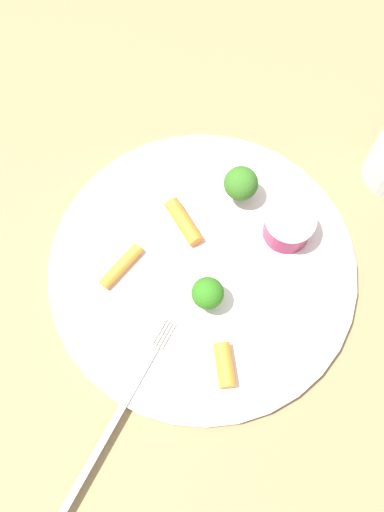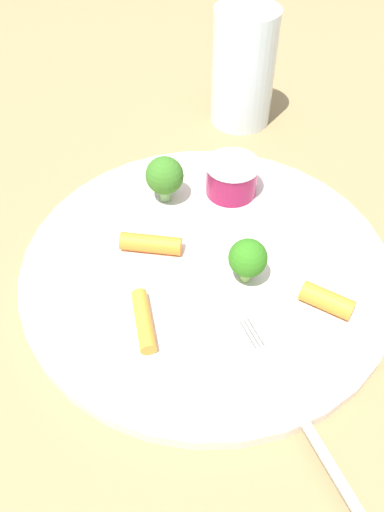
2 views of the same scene
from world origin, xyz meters
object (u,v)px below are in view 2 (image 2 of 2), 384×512
(plate, at_px, (206,266))
(fork, at_px, (309,430))
(carrot_stick_0, at_px, (151,243))
(carrot_stick_1, at_px, (327,300))
(broccoli_floret_1, at_px, (248,258))
(carrot_stick_2, at_px, (144,321))
(sauce_cup, at_px, (236,178))
(drinking_glass, at_px, (243,68))
(broccoli_floret_0, at_px, (165,176))

(plate, height_order, fork, fork)
(carrot_stick_0, xyz_separation_m, carrot_stick_1, (0.02, 0.15, 0.00))
(broccoli_floret_1, xyz_separation_m, fork, (0.12, 0.07, -0.02))
(carrot_stick_2, xyz_separation_m, fork, (0.05, 0.13, -0.00))
(broccoli_floret_1, height_order, carrot_stick_2, broccoli_floret_1)
(carrot_stick_0, bearing_deg, carrot_stick_2, 14.40)
(sauce_cup, height_order, broccoli_floret_1, broccoli_floret_1)
(carrot_stick_0, height_order, carrot_stick_2, carrot_stick_0)
(broccoli_floret_1, bearing_deg, carrot_stick_2, -44.80)
(carrot_stick_0, distance_m, drinking_glass, 0.25)
(sauce_cup, xyz_separation_m, drinking_glass, (-0.15, -0.03, 0.03))
(broccoli_floret_0, xyz_separation_m, fork, (0.19, 0.16, -0.03))
(broccoli_floret_1, relative_size, fork, 0.26)
(sauce_cup, height_order, fork, sauce_cup)
(carrot_stick_1, bearing_deg, broccoli_floret_1, -99.42)
(sauce_cup, relative_size, carrot_stick_1, 1.24)
(carrot_stick_2, relative_size, fork, 0.34)
(plate, distance_m, broccoli_floret_0, 0.10)
(fork, bearing_deg, carrot_stick_0, -130.25)
(sauce_cup, height_order, broccoli_floret_0, broccoli_floret_0)
(plate, height_order, broccoli_floret_1, broccoli_floret_1)
(plate, distance_m, sauce_cup, 0.10)
(plate, xyz_separation_m, fork, (0.13, 0.10, 0.01))
(fork, bearing_deg, broccoli_floret_0, -140.64)
(carrot_stick_2, distance_m, drinking_glass, 0.32)
(carrot_stick_2, xyz_separation_m, drinking_glass, (-0.32, 0.01, 0.05))
(plate, bearing_deg, fork, 38.64)
(carrot_stick_0, distance_m, carrot_stick_2, 0.08)
(sauce_cup, relative_size, drinking_glass, 0.41)
(sauce_cup, xyz_separation_m, broccoli_floret_0, (0.03, -0.06, 0.01))
(broccoli_floret_0, xyz_separation_m, drinking_glass, (-0.17, 0.04, 0.02))
(carrot_stick_0, bearing_deg, drinking_glass, 173.28)
(sauce_cup, bearing_deg, drinking_glass, -170.30)
(drinking_glass, bearing_deg, broccoli_floret_0, -11.84)
(broccoli_floret_0, distance_m, fork, 0.25)
(broccoli_floret_1, bearing_deg, fork, 29.47)
(fork, bearing_deg, carrot_stick_2, -110.90)
(carrot_stick_0, bearing_deg, fork, 49.75)
(broccoli_floret_1, distance_m, fork, 0.14)
(plate, distance_m, broccoli_floret_1, 0.05)
(carrot_stick_1, xyz_separation_m, fork, (0.11, -0.00, -0.01))
(plate, relative_size, carrot_stick_0, 5.96)
(carrot_stick_1, bearing_deg, sauce_cup, -139.85)
(carrot_stick_2, distance_m, fork, 0.14)
(broccoli_floret_0, relative_size, carrot_stick_1, 1.12)
(plate, xyz_separation_m, carrot_stick_2, (0.08, -0.03, 0.01))
(plate, xyz_separation_m, broccoli_floret_1, (0.01, 0.04, 0.03))
(broccoli_floret_0, height_order, carrot_stick_0, broccoli_floret_0)
(drinking_glass, bearing_deg, carrot_stick_0, -6.72)
(carrot_stick_1, bearing_deg, plate, -102.01)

